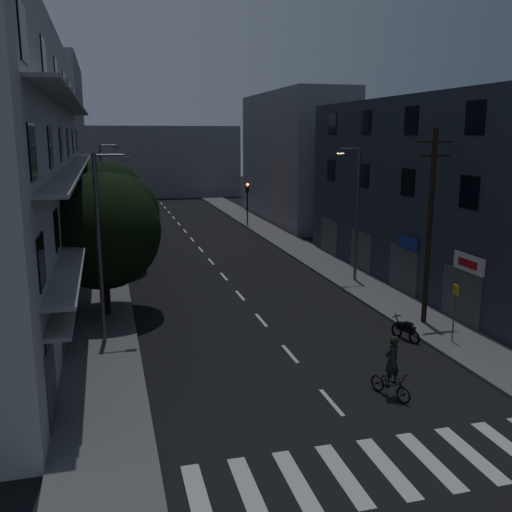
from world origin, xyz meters
name	(u,v)px	position (x,y,z in m)	size (l,w,h in m)	color
ground	(210,260)	(0.00, 25.00, 0.00)	(160.00, 160.00, 0.00)	black
sidewalk_left	(102,265)	(-7.50, 25.00, 0.07)	(3.00, 90.00, 0.15)	#565659
sidewalk_right	(308,254)	(7.50, 25.00, 0.07)	(3.00, 90.00, 0.15)	#565659
crosswalk	(387,468)	(0.00, -2.00, 0.00)	(10.90, 3.00, 0.01)	beige
lane_markings	(196,244)	(0.00, 31.25, 0.01)	(0.15, 60.50, 0.01)	beige
building_left	(7,171)	(-11.98, 18.00, 6.99)	(7.00, 36.00, 14.00)	#ABABA6
building_right	(450,195)	(11.99, 14.00, 5.50)	(6.19, 28.00, 11.00)	#292C37
building_far_left	(52,143)	(-12.00, 48.00, 8.00)	(6.00, 20.00, 16.00)	slate
building_far_right	(294,158)	(12.00, 42.00, 6.50)	(6.00, 20.00, 13.00)	slate
building_far_end	(154,161)	(0.00, 70.00, 5.00)	(24.00, 8.00, 10.00)	slate
tree_near	(103,226)	(-7.22, 13.61, 4.53)	(5.68, 5.68, 7.00)	black
tree_mid	(100,203)	(-7.36, 23.25, 4.57)	(5.75, 5.75, 7.07)	black
tree_far	(102,191)	(-7.29, 35.92, 4.12)	(5.13, 5.13, 6.34)	black
traffic_signal_far_right	(247,195)	(6.29, 39.00, 3.10)	(0.28, 0.37, 4.10)	black
traffic_signal_far_left	(110,198)	(-6.66, 39.79, 3.10)	(0.28, 0.37, 4.10)	black
street_lamp_left_near	(102,239)	(-7.28, 9.69, 4.60)	(1.51, 0.25, 8.00)	#595D61
street_lamp_right	(356,208)	(7.38, 16.63, 4.60)	(1.51, 0.25, 8.00)	#575B5F
street_lamp_left_far	(104,190)	(-7.12, 31.33, 4.60)	(1.51, 0.25, 8.00)	slate
utility_pole	(430,224)	(7.29, 8.38, 4.87)	(1.80, 0.24, 9.00)	black
bus_stop_sign	(455,303)	(7.07, 5.71, 1.89)	(0.06, 0.35, 2.52)	#595B60
motorcycle	(405,330)	(5.44, 6.79, 0.43)	(0.68, 1.64, 1.08)	black
cyclist	(391,377)	(2.11, 1.87, 0.75)	(1.20, 1.86, 2.23)	black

